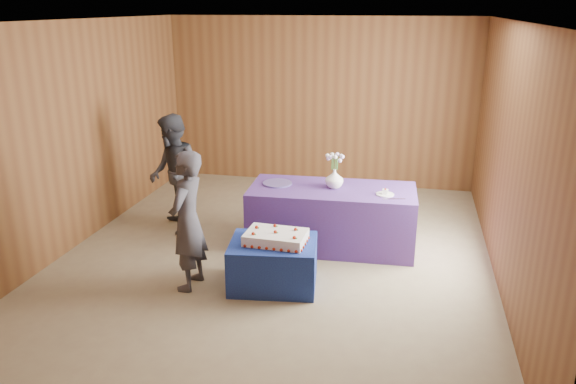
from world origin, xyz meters
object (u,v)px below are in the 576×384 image
(vase, at_px, (334,179))
(guest_right, at_px, (173,174))
(sheet_cake, at_px, (276,237))
(serving_table, at_px, (332,217))
(guest_left, at_px, (188,221))
(cake_table, at_px, (273,264))

(vase, bearing_deg, guest_right, 179.13)
(sheet_cake, bearing_deg, serving_table, 72.71)
(serving_table, height_order, guest_right, guest_right)
(serving_table, relative_size, vase, 8.72)
(guest_left, distance_m, guest_right, 1.65)
(vase, bearing_deg, guest_left, -132.99)
(sheet_cake, xyz_separation_m, vase, (0.43, 1.20, 0.31))
(serving_table, bearing_deg, guest_left, -136.04)
(cake_table, distance_m, guest_right, 2.12)
(sheet_cake, xyz_separation_m, guest_left, (-0.88, -0.21, 0.19))
(vase, xyz_separation_m, guest_right, (-2.10, 0.03, -0.09))
(serving_table, distance_m, guest_right, 2.13)
(vase, bearing_deg, serving_table, -113.36)
(cake_table, relative_size, guest_left, 0.61)
(cake_table, xyz_separation_m, vase, (0.46, 1.21, 0.61))
(guest_left, bearing_deg, cake_table, 106.67)
(cake_table, height_order, guest_right, guest_right)
(sheet_cake, distance_m, vase, 1.32)
(cake_table, height_order, guest_left, guest_left)
(serving_table, bearing_deg, cake_table, -113.66)
(serving_table, xyz_separation_m, guest_right, (-2.09, 0.07, 0.40))
(serving_table, relative_size, sheet_cake, 2.99)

